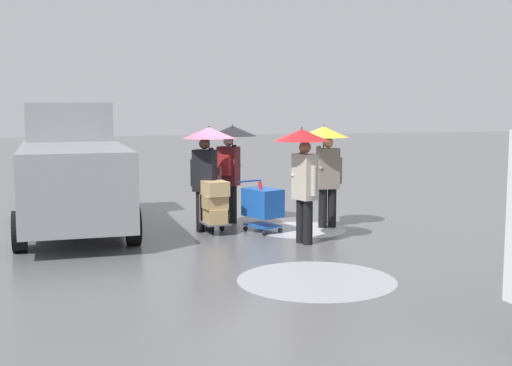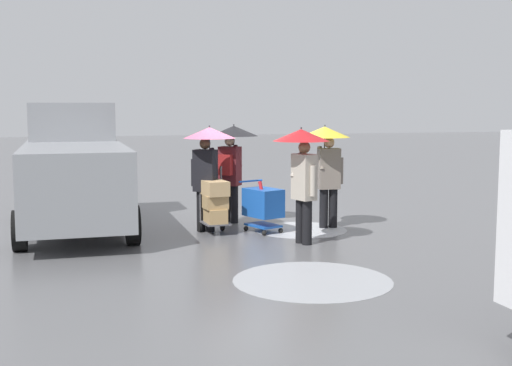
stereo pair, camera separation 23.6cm
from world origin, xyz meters
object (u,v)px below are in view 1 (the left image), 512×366
(cargo_van_parked_right, at_px, (73,173))
(hand_dolly_boxes, at_px, (215,202))
(pedestrian_pink_side, at_px, (230,151))
(pedestrian_far_side, at_px, (207,154))
(pedestrian_white_side, at_px, (303,158))
(shopping_cart_vendor, at_px, (263,204))
(pedestrian_black_side, at_px, (325,153))

(cargo_van_parked_right, height_order, hand_dolly_boxes, cargo_van_parked_right)
(hand_dolly_boxes, xyz_separation_m, pedestrian_pink_side, (-0.60, -1.15, 0.94))
(cargo_van_parked_right, bearing_deg, pedestrian_far_side, 159.68)
(pedestrian_white_side, distance_m, pedestrian_far_side, 2.16)
(shopping_cart_vendor, height_order, pedestrian_pink_side, pedestrian_pink_side)
(shopping_cart_vendor, distance_m, pedestrian_white_side, 1.66)
(shopping_cart_vendor, xyz_separation_m, pedestrian_black_side, (-1.40, -0.14, 1.00))
(cargo_van_parked_right, bearing_deg, pedestrian_black_side, 167.00)
(cargo_van_parked_right, distance_m, hand_dolly_boxes, 3.00)
(shopping_cart_vendor, bearing_deg, hand_dolly_boxes, -4.41)
(pedestrian_pink_side, bearing_deg, hand_dolly_boxes, 62.24)
(pedestrian_white_side, height_order, pedestrian_far_side, same)
(pedestrian_black_side, distance_m, pedestrian_white_side, 1.71)
(hand_dolly_boxes, bearing_deg, cargo_van_parked_right, -24.59)
(cargo_van_parked_right, distance_m, pedestrian_pink_side, 3.31)
(pedestrian_pink_side, relative_size, pedestrian_white_side, 1.00)
(cargo_van_parked_right, xyz_separation_m, shopping_cart_vendor, (-3.65, 1.30, -0.61))
(cargo_van_parked_right, bearing_deg, pedestrian_pink_side, 178.55)
(shopping_cart_vendor, xyz_separation_m, hand_dolly_boxes, (0.97, -0.07, 0.06))
(pedestrian_black_side, bearing_deg, shopping_cart_vendor, 5.64)
(hand_dolly_boxes, relative_size, pedestrian_white_side, 0.61)
(hand_dolly_boxes, height_order, pedestrian_pink_side, pedestrian_pink_side)
(cargo_van_parked_right, xyz_separation_m, pedestrian_black_side, (-5.05, 1.17, 0.39))
(pedestrian_black_side, bearing_deg, hand_dolly_boxes, 1.53)
(pedestrian_pink_side, distance_m, pedestrian_white_side, 2.58)
(cargo_van_parked_right, bearing_deg, pedestrian_white_side, 147.79)
(hand_dolly_boxes, distance_m, pedestrian_far_side, 1.00)
(cargo_van_parked_right, relative_size, pedestrian_white_side, 2.50)
(pedestrian_white_side, xyz_separation_m, pedestrian_far_side, (1.46, -1.59, 0.00))
(pedestrian_black_side, xyz_separation_m, pedestrian_white_side, (1.00, 1.38, 0.01))
(shopping_cart_vendor, bearing_deg, cargo_van_parked_right, -19.64)
(shopping_cart_vendor, xyz_separation_m, pedestrian_pink_side, (0.36, -1.22, 1.00))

